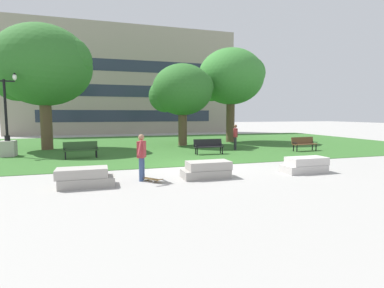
{
  "coord_description": "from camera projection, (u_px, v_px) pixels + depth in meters",
  "views": [
    {
      "loc": [
        -4.35,
        -13.21,
        2.44
      ],
      "look_at": [
        -0.7,
        -1.4,
        1.2
      ],
      "focal_mm": 28.0,
      "sensor_mm": 36.0,
      "label": 1
    }
  ],
  "objects": [
    {
      "name": "building_facade_distant",
      "position": [
        128.0,
        80.0,
        36.46
      ],
      "size": [
        27.59,
        1.03,
        13.14
      ],
      "color": "gray",
      "rests_on": "ground"
    },
    {
      "name": "grass_lawn",
      "position": [
        158.0,
        145.0,
        23.59
      ],
      "size": [
        40.0,
        20.0,
        0.02
      ],
      "primitive_type": "cube",
      "color": "#336628",
      "rests_on": "ground"
    },
    {
      "name": "park_bench_near_left",
      "position": [
        209.0,
        145.0,
        18.14
      ],
      "size": [
        1.81,
        0.56,
        0.9
      ],
      "color": "black",
      "rests_on": "grass_lawn"
    },
    {
      "name": "tree_far_left",
      "position": [
        230.0,
        78.0,
        25.71
      ],
      "size": [
        5.91,
        5.63,
        8.02
      ],
      "color": "brown",
      "rests_on": "grass_lawn"
    },
    {
      "name": "person_skateboarder",
      "position": [
        142.0,
        155.0,
        10.91
      ],
      "size": [
        0.47,
        1.22,
        1.71
      ],
      "color": "#384C7A",
      "rests_on": "ground"
    },
    {
      "name": "skateboard",
      "position": [
        151.0,
        179.0,
        10.91
      ],
      "size": [
        0.79,
        0.93,
        0.14
      ],
      "color": "olive",
      "rests_on": "ground"
    },
    {
      "name": "ground_plane",
      "position": [
        197.0,
        166.0,
        14.09
      ],
      "size": [
        140.0,
        140.0,
        0.0
      ],
      "primitive_type": "plane",
      "color": "#A3A09B"
    },
    {
      "name": "tree_near_right",
      "position": [
        182.0,
        91.0,
        22.9
      ],
      "size": [
        4.83,
        4.6,
        6.23
      ],
      "color": "brown",
      "rests_on": "grass_lawn"
    },
    {
      "name": "lamp_post_center",
      "position": [
        7.0,
        139.0,
        17.09
      ],
      "size": [
        1.32,
        0.8,
        4.76
      ],
      "color": "#ADA89E",
      "rests_on": "grass_lawn"
    },
    {
      "name": "concrete_block_center",
      "position": [
        85.0,
        178.0,
        10.08
      ],
      "size": [
        1.88,
        0.9,
        0.64
      ],
      "color": "#9E9991",
      "rests_on": "ground"
    },
    {
      "name": "park_bench_near_right",
      "position": [
        304.0,
        143.0,
        19.72
      ],
      "size": [
        1.84,
        0.7,
        0.9
      ],
      "color": "brown",
      "rests_on": "grass_lawn"
    },
    {
      "name": "park_bench_far_left",
      "position": [
        81.0,
        149.0,
        16.48
      ],
      "size": [
        1.85,
        0.77,
        0.9
      ],
      "color": "#284723",
      "rests_on": "grass_lawn"
    },
    {
      "name": "concrete_block_right",
      "position": [
        305.0,
        165.0,
        12.54
      ],
      "size": [
        1.86,
        0.9,
        0.64
      ],
      "color": "#BCB7B2",
      "rests_on": "ground"
    },
    {
      "name": "concrete_block_left",
      "position": [
        207.0,
        170.0,
        11.48
      ],
      "size": [
        1.85,
        0.9,
        0.64
      ],
      "color": "#9E9991",
      "rests_on": "ground"
    },
    {
      "name": "person_bystander_near_lawn",
      "position": [
        235.0,
        136.0,
        20.26
      ],
      "size": [
        0.34,
        0.64,
        1.71
      ],
      "color": "#28282D",
      "rests_on": "grass_lawn"
    },
    {
      "name": "tree_far_right",
      "position": [
        42.0,
        67.0,
        19.99
      ],
      "size": [
        6.62,
        6.3,
        8.33
      ],
      "color": "brown",
      "rests_on": "grass_lawn"
    }
  ]
}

